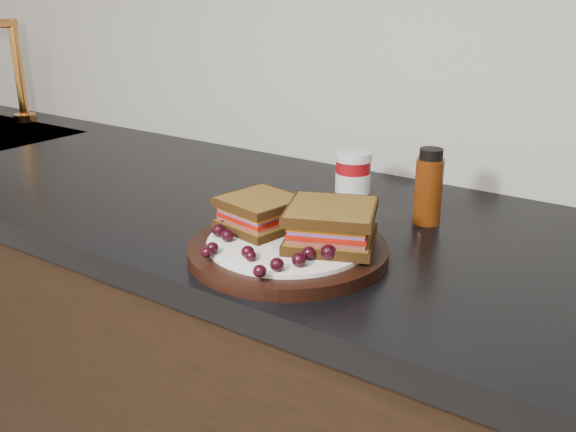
% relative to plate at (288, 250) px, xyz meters
% --- Properties ---
extents(countertop, '(3.98, 0.60, 0.04)m').
position_rel_plate_xyz_m(countertop, '(-0.08, 0.15, -0.03)').
color(countertop, black).
rests_on(countertop, base_cabinets).
extents(faucet, '(0.06, 0.22, 0.28)m').
position_rel_plate_xyz_m(faucet, '(-1.13, 0.35, 0.13)').
color(faucet, '#CB7B32').
rests_on(faucet, countertop).
extents(plate, '(0.28, 0.28, 0.02)m').
position_rel_plate_xyz_m(plate, '(0.00, 0.00, 0.00)').
color(plate, black).
rests_on(plate, countertop).
extents(sandwich_left, '(0.12, 0.12, 0.05)m').
position_rel_plate_xyz_m(sandwich_left, '(-0.06, 0.02, 0.04)').
color(sandwich_left, brown).
rests_on(sandwich_left, plate).
extents(sandwich_right, '(0.15, 0.15, 0.05)m').
position_rel_plate_xyz_m(sandwich_right, '(0.05, 0.02, 0.04)').
color(sandwich_right, brown).
rests_on(sandwich_right, plate).
extents(grape_0, '(0.02, 0.02, 0.02)m').
position_rel_plate_xyz_m(grape_0, '(-0.09, -0.04, 0.02)').
color(grape_0, black).
rests_on(grape_0, plate).
extents(grape_1, '(0.02, 0.02, 0.02)m').
position_rel_plate_xyz_m(grape_1, '(-0.07, -0.05, 0.02)').
color(grape_1, black).
rests_on(grape_1, plate).
extents(grape_2, '(0.02, 0.02, 0.02)m').
position_rel_plate_xyz_m(grape_2, '(-0.06, -0.09, 0.02)').
color(grape_2, black).
rests_on(grape_2, plate).
extents(grape_3, '(0.02, 0.02, 0.01)m').
position_rel_plate_xyz_m(grape_3, '(-0.05, -0.11, 0.02)').
color(grape_3, black).
rests_on(grape_3, plate).
extents(grape_4, '(0.02, 0.02, 0.02)m').
position_rel_plate_xyz_m(grape_4, '(-0.01, -0.08, 0.02)').
color(grape_4, black).
rests_on(grape_4, plate).
extents(grape_5, '(0.01, 0.01, 0.01)m').
position_rel_plate_xyz_m(grape_5, '(0.00, -0.08, 0.02)').
color(grape_5, black).
rests_on(grape_5, plate).
extents(grape_6, '(0.02, 0.02, 0.02)m').
position_rel_plate_xyz_m(grape_6, '(0.04, -0.12, 0.02)').
color(grape_6, black).
rests_on(grape_6, plate).
extents(grape_7, '(0.02, 0.02, 0.02)m').
position_rel_plate_xyz_m(grape_7, '(0.05, -0.09, 0.02)').
color(grape_7, black).
rests_on(grape_7, plate).
extents(grape_8, '(0.02, 0.02, 0.02)m').
position_rel_plate_xyz_m(grape_8, '(0.06, -0.06, 0.02)').
color(grape_8, black).
rests_on(grape_8, plate).
extents(grape_9, '(0.02, 0.02, 0.02)m').
position_rel_plate_xyz_m(grape_9, '(0.06, -0.04, 0.02)').
color(grape_9, black).
rests_on(grape_9, plate).
extents(grape_10, '(0.02, 0.02, 0.02)m').
position_rel_plate_xyz_m(grape_10, '(0.08, -0.02, 0.03)').
color(grape_10, black).
rests_on(grape_10, plate).
extents(grape_11, '(0.02, 0.02, 0.02)m').
position_rel_plate_xyz_m(grape_11, '(0.08, -0.01, 0.02)').
color(grape_11, black).
rests_on(grape_11, plate).
extents(grape_12, '(0.02, 0.02, 0.02)m').
position_rel_plate_xyz_m(grape_12, '(0.08, 0.01, 0.02)').
color(grape_12, black).
rests_on(grape_12, plate).
extents(grape_13, '(0.02, 0.02, 0.02)m').
position_rel_plate_xyz_m(grape_13, '(0.06, 0.05, 0.02)').
color(grape_13, black).
rests_on(grape_13, plate).
extents(grape_14, '(0.02, 0.02, 0.02)m').
position_rel_plate_xyz_m(grape_14, '(-0.03, 0.06, 0.02)').
color(grape_14, black).
rests_on(grape_14, plate).
extents(grape_15, '(0.02, 0.02, 0.02)m').
position_rel_plate_xyz_m(grape_15, '(-0.05, 0.03, 0.02)').
color(grape_15, black).
rests_on(grape_15, plate).
extents(grape_16, '(0.02, 0.02, 0.02)m').
position_rel_plate_xyz_m(grape_16, '(-0.07, 0.03, 0.02)').
color(grape_16, black).
rests_on(grape_16, plate).
extents(grape_17, '(0.02, 0.02, 0.02)m').
position_rel_plate_xyz_m(grape_17, '(-0.06, 0.01, 0.02)').
color(grape_17, black).
rests_on(grape_17, plate).
extents(grape_18, '(0.02, 0.02, 0.02)m').
position_rel_plate_xyz_m(grape_18, '(-0.10, -0.02, 0.02)').
color(grape_18, black).
rests_on(grape_18, plate).
extents(grape_19, '(0.02, 0.02, 0.02)m').
position_rel_plate_xyz_m(grape_19, '(-0.05, 0.06, 0.02)').
color(grape_19, black).
rests_on(grape_19, plate).
extents(grape_20, '(0.02, 0.02, 0.02)m').
position_rel_plate_xyz_m(grape_20, '(-0.06, 0.01, 0.02)').
color(grape_20, black).
rests_on(grape_20, plate).
extents(grape_21, '(0.02, 0.02, 0.02)m').
position_rel_plate_xyz_m(grape_21, '(-0.05, -0.01, 0.02)').
color(grape_21, black).
rests_on(grape_21, plate).
extents(condiment_jar, '(0.08, 0.08, 0.09)m').
position_rel_plate_xyz_m(condiment_jar, '(-0.04, 0.25, 0.04)').
color(condiment_jar, maroon).
rests_on(condiment_jar, countertop).
extents(oil_bottle, '(0.05, 0.05, 0.12)m').
position_rel_plate_xyz_m(oil_bottle, '(0.11, 0.24, 0.05)').
color(oil_bottle, '#532208').
rests_on(oil_bottle, countertop).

